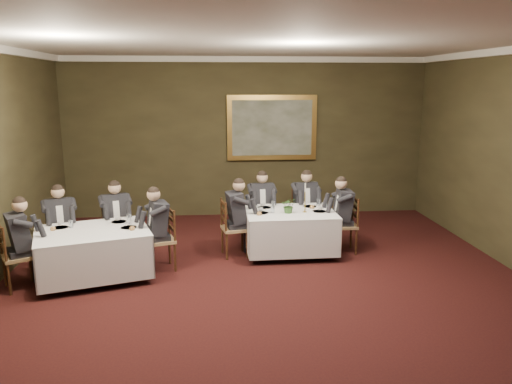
{
  "coord_description": "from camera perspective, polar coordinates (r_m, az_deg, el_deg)",
  "views": [
    {
      "loc": [
        -0.77,
        -6.06,
        2.93
      ],
      "look_at": [
        -0.05,
        2.07,
        1.15
      ],
      "focal_mm": 35.0,
      "sensor_mm": 36.0,
      "label": 1
    }
  ],
  "objects": [
    {
      "name": "diner_sec_backright",
      "position": [
        8.84,
        -15.67,
        -4.06
      ],
      "size": [
        0.53,
        0.58,
        1.35
      ],
      "rotation": [
        0.0,
        0.0,
        3.46
      ],
      "color": "black",
      "rests_on": "chair_sec_backright"
    },
    {
      "name": "chair_main_endleft",
      "position": [
        8.68,
        -2.52,
        -5.46
      ],
      "size": [
        0.49,
        0.51,
        1.0
      ],
      "rotation": [
        0.0,
        0.0,
        -1.39
      ],
      "color": "#94764B",
      "rests_on": "ground"
    },
    {
      "name": "chair_main_backright",
      "position": [
        9.61,
        5.52,
        -3.74
      ],
      "size": [
        0.49,
        0.47,
        1.0
      ],
      "rotation": [
        0.0,
        0.0,
        3.27
      ],
      "color": "#94764B",
      "rests_on": "ground"
    },
    {
      "name": "place_setting_table_second",
      "position": [
        8.26,
        -21.08,
        -3.52
      ],
      "size": [
        0.33,
        0.31,
        0.14
      ],
      "color": "white",
      "rests_on": "table_second"
    },
    {
      "name": "painting",
      "position": [
        11.12,
        1.84,
        7.35
      ],
      "size": [
        1.99,
        0.09,
        1.43
      ],
      "color": "#DDAD50",
      "rests_on": "back_wall"
    },
    {
      "name": "table_second",
      "position": [
        8.03,
        -18.09,
        -6.33
      ],
      "size": [
        1.94,
        1.68,
        0.67
      ],
      "rotation": [
        0.0,
        0.0,
        0.29
      ],
      "color": "black",
      "rests_on": "ground"
    },
    {
      "name": "candlestick",
      "position": [
        8.59,
        5.62,
        -1.05
      ],
      "size": [
        0.08,
        0.08,
        0.53
      ],
      "color": "gold",
      "rests_on": "table_main"
    },
    {
      "name": "ceiling",
      "position": [
        6.14,
        2.26,
        17.62
      ],
      "size": [
        8.0,
        10.0,
        0.1
      ],
      "primitive_type": "cube",
      "color": "silver",
      "rests_on": "back_wall"
    },
    {
      "name": "crown_molding",
      "position": [
        6.13,
        2.26,
        17.06
      ],
      "size": [
        8.0,
        10.0,
        0.12
      ],
      "color": "white",
      "rests_on": "back_wall"
    },
    {
      "name": "diner_sec_backleft",
      "position": [
        8.8,
        -21.39,
        -4.53
      ],
      "size": [
        0.54,
        0.59,
        1.35
      ],
      "rotation": [
        0.0,
        0.0,
        3.5
      ],
      "color": "black",
      "rests_on": "chair_sec_backleft"
    },
    {
      "name": "chair_sec_endleft",
      "position": [
        8.09,
        -25.43,
        -8.03
      ],
      "size": [
        0.58,
        0.59,
        1.0
      ],
      "rotation": [
        0.0,
        0.0,
        -1.05
      ],
      "color": "#94764B",
      "rests_on": "ground"
    },
    {
      "name": "chair_sec_backright",
      "position": [
        8.91,
        -15.59,
        -5.45
      ],
      "size": [
        0.55,
        0.54,
        1.0
      ],
      "rotation": [
        0.0,
        0.0,
        3.46
      ],
      "color": "#94764B",
      "rests_on": "ground"
    },
    {
      "name": "chair_main_backleft",
      "position": [
        9.49,
        0.6,
        -3.9
      ],
      "size": [
        0.47,
        0.46,
        1.0
      ],
      "rotation": [
        0.0,
        0.0,
        3.23
      ],
      "color": "#94764B",
      "rests_on": "ground"
    },
    {
      "name": "place_setting_table_main",
      "position": [
        8.94,
        1.27,
        -1.53
      ],
      "size": [
        0.33,
        0.31,
        0.14
      ],
      "color": "white",
      "rests_on": "table_main"
    },
    {
      "name": "chair_main_endright",
      "position": [
        9.0,
        10.06,
        -4.99
      ],
      "size": [
        0.44,
        0.46,
        1.0
      ],
      "rotation": [
        0.0,
        0.0,
        1.53
      ],
      "color": "#94764B",
      "rests_on": "ground"
    },
    {
      "name": "chair_sec_backleft",
      "position": [
        8.87,
        -21.28,
        -5.92
      ],
      "size": [
        0.56,
        0.55,
        1.0
      ],
      "rotation": [
        0.0,
        0.0,
        3.5
      ],
      "color": "#94764B",
      "rests_on": "ground"
    },
    {
      "name": "diner_main_endright",
      "position": [
        8.94,
        10.04,
        -3.6
      ],
      "size": [
        0.49,
        0.43,
        1.35
      ],
      "rotation": [
        0.0,
        0.0,
        1.53
      ],
      "color": "black",
      "rests_on": "chair_main_endright"
    },
    {
      "name": "ground",
      "position": [
        6.78,
        2.01,
        -13.33
      ],
      "size": [
        10.0,
        10.0,
        0.0
      ],
      "primitive_type": "plane",
      "color": "black",
      "rests_on": "ground"
    },
    {
      "name": "back_wall",
      "position": [
        11.15,
        -1.08,
        6.21
      ],
      "size": [
        8.0,
        0.1,
        3.5
      ],
      "primitive_type": "cube",
      "color": "#2F2817",
      "rests_on": "ground"
    },
    {
      "name": "centerpiece",
      "position": [
        8.52,
        3.79,
        -1.47
      ],
      "size": [
        0.28,
        0.25,
        0.28
      ],
      "primitive_type": "imported",
      "rotation": [
        0.0,
        0.0,
        -0.1
      ],
      "color": "#2D5926",
      "rests_on": "table_main"
    },
    {
      "name": "table_main",
      "position": [
        8.74,
        3.9,
        -4.22
      ],
      "size": [
        1.57,
        1.21,
        0.67
      ],
      "rotation": [
        0.0,
        0.0,
        0.01
      ],
      "color": "black",
      "rests_on": "ground"
    },
    {
      "name": "diner_main_backright",
      "position": [
        9.54,
        5.57,
        -2.44
      ],
      "size": [
        0.46,
        0.53,
        1.35
      ],
      "rotation": [
        0.0,
        0.0,
        3.27
      ],
      "color": "black",
      "rests_on": "chair_main_backright"
    },
    {
      "name": "diner_main_endleft",
      "position": [
        8.62,
        -2.46,
        -4.01
      ],
      "size": [
        0.54,
        0.48,
        1.35
      ],
      "rotation": [
        0.0,
        0.0,
        -1.39
      ],
      "color": "black",
      "rests_on": "chair_main_endleft"
    },
    {
      "name": "diner_sec_endright",
      "position": [
        8.13,
        -10.86,
        -5.24
      ],
      "size": [
        0.58,
        0.53,
        1.35
      ],
      "rotation": [
        0.0,
        0.0,
        1.87
      ],
      "color": "black",
      "rests_on": "chair_sec_endright"
    },
    {
      "name": "chair_sec_endright",
      "position": [
        8.2,
        -10.71,
        -6.76
      ],
      "size": [
        0.53,
        0.55,
        1.0
      ],
      "rotation": [
        0.0,
        0.0,
        1.87
      ],
      "color": "#94764B",
      "rests_on": "ground"
    },
    {
      "name": "diner_main_backleft",
      "position": [
        9.42,
        0.61,
        -2.59
      ],
      "size": [
        0.44,
        0.51,
        1.35
      ],
      "rotation": [
        0.0,
        0.0,
        3.23
      ],
      "color": "black",
      "rests_on": "chair_main_backleft"
    },
    {
      "name": "diner_sec_endleft",
      "position": [
        8.02,
        -25.5,
        -6.48
      ],
      "size": [
        0.62,
        0.59,
        1.35
      ],
      "rotation": [
        0.0,
        0.0,
        -1.05
      ],
      "color": "black",
      "rests_on": "chair_sec_endleft"
    }
  ]
}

